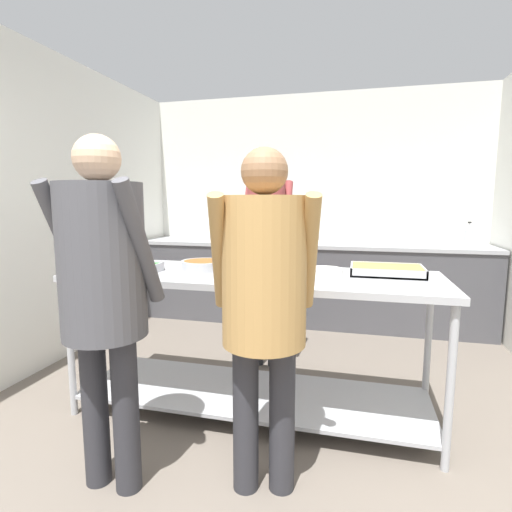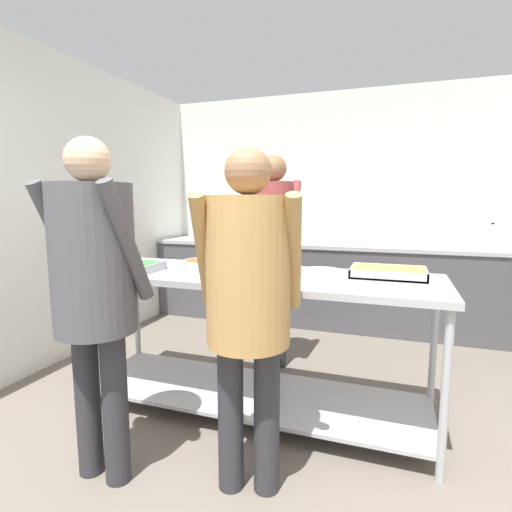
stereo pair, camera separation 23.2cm
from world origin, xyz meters
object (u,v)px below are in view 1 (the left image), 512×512
plate_stack (324,273)px  water_bottle (469,235)px  serving_tray_roast (266,271)px  serving_tray_vegetables (387,270)px  serving_tray_greens (122,269)px  guest_serving_left (103,280)px  guest_serving_right (264,289)px  cook_behind_counter (266,236)px  sauce_pan (203,265)px

plate_stack → water_bottle: bearing=58.3°
serving_tray_roast → serving_tray_vegetables: size_ratio=0.93×
serving_tray_greens → guest_serving_left: size_ratio=0.27×
plate_stack → water_bottle: (1.30, 2.10, 0.08)m
guest_serving_right → cook_behind_counter: bearing=102.5°
guest_serving_left → sauce_pan: bearing=81.5°
serving_tray_vegetables → cook_behind_counter: cook_behind_counter is taller
sauce_pan → serving_tray_roast: bearing=-10.2°
serving_tray_roast → serving_tray_vegetables: (0.73, 0.22, 0.00)m
serving_tray_greens → water_bottle: bearing=40.7°
serving_tray_roast → serving_tray_greens: bearing=-172.1°
serving_tray_roast → guest_serving_right: bearing=-78.1°
serving_tray_vegetables → sauce_pan: bearing=-173.5°
serving_tray_vegetables → serving_tray_roast: bearing=-163.4°
cook_behind_counter → serving_tray_roast: bearing=-77.0°
serving_tray_greens → water_bottle: (2.59, 2.22, 0.09)m
serving_tray_greens → water_bottle: 3.41m
serving_tray_roast → sauce_pan: bearing=169.8°
serving_tray_greens → cook_behind_counter: cook_behind_counter is taller
serving_tray_vegetables → guest_serving_right: 1.06m
serving_tray_greens → serving_tray_vegetables: bearing=11.8°
serving_tray_greens → plate_stack: plate_stack is taller
cook_behind_counter → serving_tray_greens: bearing=-128.9°
plate_stack → serving_tray_vegetables: plate_stack is taller
plate_stack → cook_behind_counter: (-0.54, 0.80, 0.14)m
plate_stack → guest_serving_right: size_ratio=0.14×
plate_stack → water_bottle: water_bottle is taller
serving_tray_vegetables → guest_serving_left: size_ratio=0.26×
guest_serving_left → cook_behind_counter: cook_behind_counter is taller
serving_tray_greens → plate_stack: bearing=5.5°
sauce_pan → water_bottle: size_ratio=1.66×
guest_serving_right → serving_tray_vegetables: bearing=55.7°
serving_tray_roast → water_bottle: 2.67m
sauce_pan → serving_tray_roast: size_ratio=1.04×
serving_tray_greens → cook_behind_counter: 1.20m
serving_tray_roast → guest_serving_left: 1.01m
plate_stack → cook_behind_counter: size_ratio=0.13×
guest_serving_left → serving_tray_vegetables: bearing=38.1°
serving_tray_greens → guest_serving_right: 1.19m
serving_tray_vegetables → water_bottle: size_ratio=1.71×
plate_stack → guest_serving_left: bearing=-139.4°
serving_tray_greens → guest_serving_right: bearing=-26.1°
serving_tray_greens → serving_tray_roast: (0.93, 0.13, -0.00)m
sauce_pan → serving_tray_roast: 0.46m
serving_tray_greens → serving_tray_roast: bearing=7.9°
cook_behind_counter → sauce_pan: bearing=-110.7°
plate_stack → water_bottle: 2.47m
serving_tray_greens → sauce_pan: sauce_pan is taller
guest_serving_right → water_bottle: 3.14m
cook_behind_counter → guest_serving_left: bearing=-104.1°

